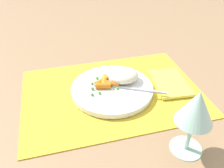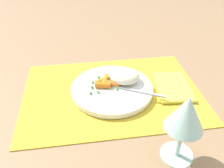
# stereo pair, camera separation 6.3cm
# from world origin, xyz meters

# --- Properties ---
(ground_plane) EXTENTS (2.40, 2.40, 0.00)m
(ground_plane) POSITION_xyz_m (0.00, 0.00, 0.00)
(ground_plane) COLOR #997551
(placemat) EXTENTS (0.51, 0.36, 0.01)m
(placemat) POSITION_xyz_m (0.00, 0.00, 0.00)
(placemat) COLOR gold
(placemat) RESTS_ON ground_plane
(plate) EXTENTS (0.24, 0.24, 0.02)m
(plate) POSITION_xyz_m (0.00, 0.00, 0.01)
(plate) COLOR white
(plate) RESTS_ON placemat
(rice_mound) EXTENTS (0.09, 0.08, 0.04)m
(rice_mound) POSITION_xyz_m (-0.04, -0.02, 0.04)
(rice_mound) COLOR beige
(rice_mound) RESTS_ON plate
(carrot_portion) EXTENTS (0.07, 0.07, 0.02)m
(carrot_portion) POSITION_xyz_m (0.02, -0.01, 0.03)
(carrot_portion) COLOR orange
(carrot_portion) RESTS_ON plate
(pea_scatter) EXTENTS (0.08, 0.08, 0.01)m
(pea_scatter) POSITION_xyz_m (0.03, -0.00, 0.03)
(pea_scatter) COLOR #55AF3C
(pea_scatter) RESTS_ON plate
(fork) EXTENTS (0.19, 0.11, 0.01)m
(fork) POSITION_xyz_m (-0.03, 0.01, 0.02)
(fork) COLOR beige
(fork) RESTS_ON plate
(wine_glass) EXTENTS (0.08, 0.08, 0.16)m
(wine_glass) POSITION_xyz_m (-0.11, 0.24, 0.12)
(wine_glass) COLOR #B2E0CC
(wine_glass) RESTS_ON ground_plane
(napkin) EXTENTS (0.11, 0.16, 0.01)m
(napkin) POSITION_xyz_m (-0.18, 0.01, 0.01)
(napkin) COLOR #EAE54C
(napkin) RESTS_ON placemat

